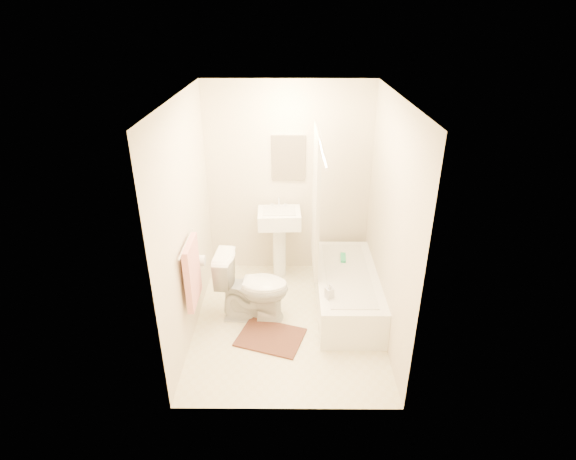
{
  "coord_description": "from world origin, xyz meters",
  "views": [
    {
      "loc": [
        0.03,
        -3.98,
        3.08
      ],
      "look_at": [
        0.0,
        0.25,
        1.0
      ],
      "focal_mm": 28.0,
      "sensor_mm": 36.0,
      "label": 1
    }
  ],
  "objects_px": {
    "toilet": "(253,287)",
    "bathtub": "(346,290)",
    "sink": "(279,241)",
    "bath_mat": "(270,337)",
    "soap_bottle": "(329,291)"
  },
  "relations": [
    {
      "from": "toilet",
      "to": "bathtub",
      "type": "xyz_separation_m",
      "value": [
        1.04,
        0.2,
        -0.17
      ]
    },
    {
      "from": "bathtub",
      "to": "bath_mat",
      "type": "bearing_deg",
      "value": -145.59
    },
    {
      "from": "toilet",
      "to": "bath_mat",
      "type": "height_order",
      "value": "toilet"
    },
    {
      "from": "bath_mat",
      "to": "soap_bottle",
      "type": "height_order",
      "value": "soap_bottle"
    },
    {
      "from": "sink",
      "to": "bath_mat",
      "type": "relative_size",
      "value": 1.53
    },
    {
      "from": "bathtub",
      "to": "toilet",
      "type": "bearing_deg",
      "value": -169.16
    },
    {
      "from": "toilet",
      "to": "soap_bottle",
      "type": "bearing_deg",
      "value": -103.84
    },
    {
      "from": "sink",
      "to": "bathtub",
      "type": "height_order",
      "value": "sink"
    },
    {
      "from": "toilet",
      "to": "sink",
      "type": "xyz_separation_m",
      "value": [
        0.27,
        0.85,
        0.11
      ]
    },
    {
      "from": "bathtub",
      "to": "soap_bottle",
      "type": "height_order",
      "value": "soap_bottle"
    },
    {
      "from": "toilet",
      "to": "sink",
      "type": "distance_m",
      "value": 0.9
    },
    {
      "from": "sink",
      "to": "soap_bottle",
      "type": "distance_m",
      "value": 1.24
    },
    {
      "from": "soap_bottle",
      "to": "sink",
      "type": "bearing_deg",
      "value": 115.59
    },
    {
      "from": "bathtub",
      "to": "bath_mat",
      "type": "xyz_separation_m",
      "value": [
        -0.84,
        -0.58,
        -0.21
      ]
    },
    {
      "from": "toilet",
      "to": "soap_bottle",
      "type": "distance_m",
      "value": 0.86
    }
  ]
}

